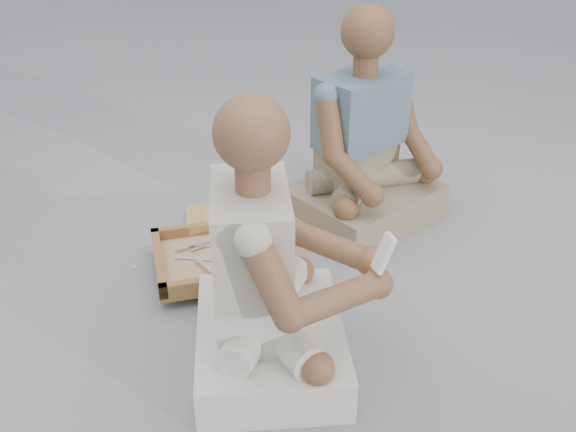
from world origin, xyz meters
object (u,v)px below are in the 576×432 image
object	(u,v)px
tool_tray	(223,257)
craftsman	(268,283)
carved_panel	(256,226)
companion	(365,153)

from	to	relation	value
tool_tray	craftsman	size ratio (longest dim) A/B	0.59
carved_panel	craftsman	world-z (taller)	craftsman
tool_tray	carved_panel	bearing A→B (deg)	54.40
tool_tray	craftsman	bearing A→B (deg)	-84.64
carved_panel	companion	distance (m)	0.56
craftsman	companion	size ratio (longest dim) A/B	0.97
tool_tray	companion	bearing A→B (deg)	21.31
companion	carved_panel	bearing A→B (deg)	-25.68
carved_panel	craftsman	distance (m)	0.86
carved_panel	craftsman	size ratio (longest dim) A/B	0.66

